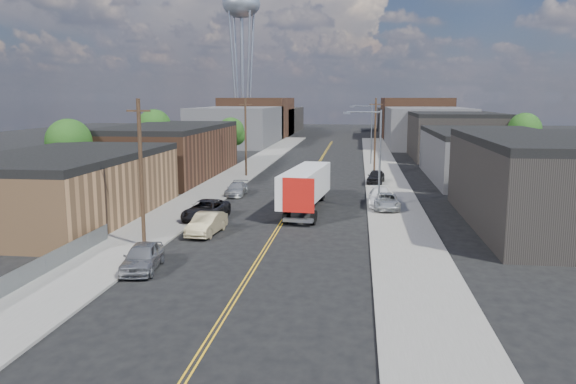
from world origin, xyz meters
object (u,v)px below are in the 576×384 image
(semi_truck, at_px, (307,185))
(car_right_lot_b, at_px, (380,197))
(water_tower, at_px, (241,9))
(car_left_b, at_px, (207,224))
(car_left_c, at_px, (206,210))
(car_right_lot_a, at_px, (386,201))
(car_left_a, at_px, (142,257))
(car_left_d, at_px, (237,189))
(car_right_lot_c, at_px, (376,177))

(semi_truck, xyz_separation_m, car_right_lot_b, (6.70, 1.86, -1.29))
(water_tower, bearing_deg, car_left_b, -79.94)
(water_tower, height_order, car_left_c, water_tower)
(car_right_lot_b, bearing_deg, water_tower, 110.60)
(car_left_b, xyz_separation_m, car_right_lot_b, (13.20, 12.42, 0.12))
(car_left_b, xyz_separation_m, car_right_lot_a, (13.63, 10.76, 0.05))
(car_left_a, bearing_deg, car_left_d, 82.46)
(car_left_b, relative_size, car_left_c, 0.83)
(car_right_lot_c, bearing_deg, car_left_d, -138.46)
(car_right_lot_b, bearing_deg, semi_truck, -163.80)
(car_left_b, bearing_deg, car_left_d, 100.16)
(car_left_d, distance_m, car_right_lot_a, 16.22)
(car_left_c, xyz_separation_m, car_right_lot_a, (15.03, 5.84, 0.03))
(car_right_lot_c, bearing_deg, water_tower, 121.99)
(water_tower, xyz_separation_m, car_left_c, (15.60, -90.87, -29.83))
(water_tower, bearing_deg, car_left_d, -78.82)
(water_tower, relative_size, car_left_a, 7.79)
(car_left_d, xyz_separation_m, car_right_lot_a, (15.03, -6.08, 0.17))
(car_left_b, relative_size, car_right_lot_a, 0.97)
(semi_truck, relative_size, car_right_lot_b, 2.84)
(semi_truck, xyz_separation_m, car_left_c, (-7.90, -5.65, -1.40))
(water_tower, relative_size, car_right_lot_c, 8.28)
(semi_truck, xyz_separation_m, car_left_a, (-7.90, -19.62, -1.41))
(car_left_a, relative_size, car_right_lot_b, 0.89)
(car_left_d, bearing_deg, car_left_b, -85.83)
(car_right_lot_a, bearing_deg, car_left_c, -160.84)
(water_tower, height_order, car_left_a, water_tower)
(car_left_b, bearing_deg, car_right_lot_b, 48.66)
(car_left_a, xyz_separation_m, car_right_lot_a, (15.03, 19.82, 0.04))
(car_right_lot_c, bearing_deg, semi_truck, -104.51)
(car_left_b, distance_m, car_left_c, 5.11)
(car_left_c, relative_size, car_left_d, 1.26)
(water_tower, xyz_separation_m, car_left_d, (15.60, -78.94, -29.98))
(car_left_c, bearing_deg, water_tower, 105.28)
(water_tower, distance_m, car_right_lot_a, 95.16)
(car_right_lot_a, height_order, car_right_lot_b, car_right_lot_b)
(water_tower, xyz_separation_m, car_left_b, (17.00, -95.78, -29.85))
(car_left_c, bearing_deg, car_left_a, -84.46)
(semi_truck, height_order, car_left_b, semi_truck)
(car_left_c, bearing_deg, car_right_lot_a, 26.79)
(semi_truck, height_order, car_right_lot_b, semi_truck)
(water_tower, xyz_separation_m, car_right_lot_a, (30.63, -85.02, -29.80))
(car_right_lot_a, bearing_deg, car_left_b, -143.81)
(car_left_b, xyz_separation_m, car_left_d, (-1.40, 16.84, -0.13))
(water_tower, bearing_deg, car_left_a, -81.54)
(car_left_a, bearing_deg, car_left_b, 73.68)
(car_left_a, height_order, car_right_lot_a, car_left_a)
(water_tower, height_order, car_right_lot_b, water_tower)
(water_tower, distance_m, car_left_b, 101.75)
(car_left_b, distance_m, car_left_d, 16.90)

